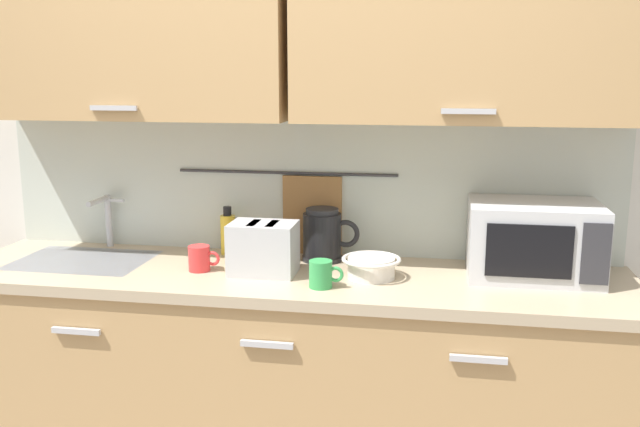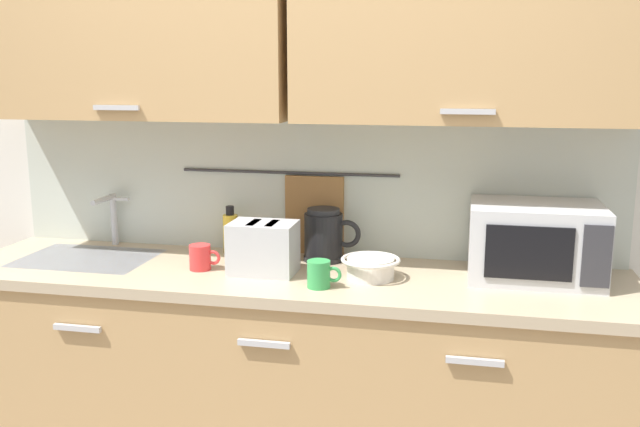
{
  "view_description": "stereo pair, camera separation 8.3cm",
  "coord_description": "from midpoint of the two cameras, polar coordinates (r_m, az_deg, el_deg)",
  "views": [
    {
      "loc": [
        0.55,
        -2.09,
        1.63
      ],
      "look_at": [
        0.12,
        0.33,
        1.12
      ],
      "focal_mm": 38.53,
      "sensor_mm": 36.0,
      "label": 1
    },
    {
      "loc": [
        0.63,
        -2.08,
        1.63
      ],
      "look_at": [
        0.12,
        0.33,
        1.12
      ],
      "focal_mm": 38.53,
      "sensor_mm": 36.0,
      "label": 2
    }
  ],
  "objects": [
    {
      "name": "counter_unit",
      "position": [
        2.72,
        -3.79,
        -13.84
      ],
      "size": [
        2.53,
        0.64,
        0.9
      ],
      "color": "tan",
      "rests_on": "ground"
    },
    {
      "name": "toaster",
      "position": [
        2.53,
        -5.68,
        -2.87
      ],
      "size": [
        0.26,
        0.17,
        0.19
      ],
      "color": "#B7BABF",
      "rests_on": "counter_unit"
    },
    {
      "name": "sink_faucet",
      "position": [
        3.03,
        -18.1,
        -0.04
      ],
      "size": [
        0.09,
        0.17,
        0.22
      ],
      "color": "#B2B5BA",
      "rests_on": "counter_unit"
    },
    {
      "name": "mixing_bowl",
      "position": [
        2.48,
        3.31,
        -4.37
      ],
      "size": [
        0.21,
        0.21,
        0.08
      ],
      "color": "silver",
      "rests_on": "counter_unit"
    },
    {
      "name": "microwave",
      "position": [
        2.58,
        16.43,
        -2.11
      ],
      "size": [
        0.46,
        0.35,
        0.27
      ],
      "color": "silver",
      "rests_on": "counter_unit"
    },
    {
      "name": "back_wall_assembly",
      "position": [
        2.69,
        -2.67,
        9.4
      ],
      "size": [
        3.7,
        0.41,
        2.5
      ],
      "color": "silver",
      "rests_on": "ground"
    },
    {
      "name": "mug_by_kettle",
      "position": [
        2.36,
        -0.89,
        -5.06
      ],
      "size": [
        0.12,
        0.08,
        0.09
      ],
      "color": "green",
      "rests_on": "counter_unit"
    },
    {
      "name": "dish_soap_bottle",
      "position": [
        2.82,
        -8.5,
        -1.63
      ],
      "size": [
        0.06,
        0.06,
        0.2
      ],
      "color": "yellow",
      "rests_on": "counter_unit"
    },
    {
      "name": "electric_kettle",
      "position": [
        2.69,
        -0.61,
        -1.82
      ],
      "size": [
        0.23,
        0.16,
        0.21
      ],
      "color": "black",
      "rests_on": "counter_unit"
    },
    {
      "name": "mug_near_sink",
      "position": [
        2.61,
        -10.85,
        -3.69
      ],
      "size": [
        0.12,
        0.08,
        0.09
      ],
      "color": "red",
      "rests_on": "counter_unit"
    }
  ]
}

